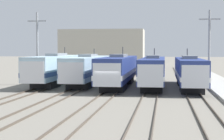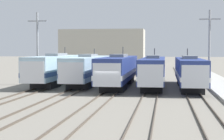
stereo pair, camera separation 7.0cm
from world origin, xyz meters
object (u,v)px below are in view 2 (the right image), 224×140
locomotive_center_right (153,71)px  catenary_tower_left (38,46)px  locomotive_far_left (56,68)px  locomotive_center_left (88,69)px  locomotive_center (118,70)px  catenary_tower_right (209,46)px  locomotive_far_right (189,72)px

locomotive_center_right → catenary_tower_left: size_ratio=2.09×
locomotive_far_left → locomotive_center_left: size_ratio=1.00×
locomotive_center → locomotive_far_left: bearing=167.3°
locomotive_far_left → catenary_tower_left: bearing=-168.6°
locomotive_center_left → locomotive_center_right: bearing=-11.7°
catenary_tower_right → catenary_tower_left: bearing=180.0°
locomotive_far_left → catenary_tower_left: catenary_tower_left is taller
locomotive_center_right → locomotive_far_right: size_ratio=1.07×
locomotive_center_left → locomotive_center_right: (8.60, -1.79, -0.05)m
locomotive_center_left → locomotive_far_left: bearing=-179.7°
locomotive_far_right → locomotive_center: bearing=174.3°
locomotive_far_right → locomotive_center_right: bearing=166.4°
locomotive_center → catenary_tower_left: catenary_tower_left is taller
locomotive_center → catenary_tower_right: size_ratio=2.11×
locomotive_far_left → catenary_tower_right: size_ratio=1.99×
locomotive_center_left → locomotive_far_right: locomotive_center_left is taller
locomotive_far_left → locomotive_center_left: 4.30m
locomotive_center_left → catenary_tower_left: size_ratio=1.99×
locomotive_center_left → catenary_tower_right: catenary_tower_right is taller
locomotive_far_left → locomotive_center: size_ratio=0.94×
locomotive_center_right → catenary_tower_right: bearing=10.8°
locomotive_center → catenary_tower_left: bearing=172.3°
locomotive_center → catenary_tower_left: size_ratio=2.11×
locomotive_center → catenary_tower_left: 11.41m
locomotive_center → locomotive_far_right: locomotive_center is taller
locomotive_center_left → locomotive_center: 4.73m
locomotive_center_left → locomotive_far_right: size_ratio=1.02×
catenary_tower_right → locomotive_far_left: bearing=178.6°
locomotive_center → locomotive_center_right: bearing=2.4°
locomotive_far_left → locomotive_center_right: (12.90, -1.76, -0.10)m
locomotive_center_right → locomotive_far_right: locomotive_center_right is taller
locomotive_center_left → locomotive_center_right: 8.79m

